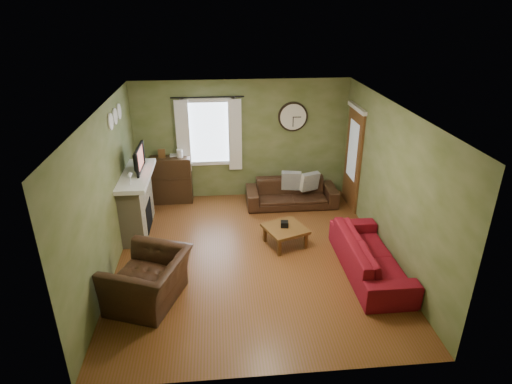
{
  "coord_description": "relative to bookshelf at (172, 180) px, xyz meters",
  "views": [
    {
      "loc": [
        -0.54,
        -6.31,
        4.11
      ],
      "look_at": [
        0.1,
        0.4,
        1.05
      ],
      "focal_mm": 30.0,
      "sensor_mm": 36.0,
      "label": 1
    }
  ],
  "objects": [
    {
      "name": "sofa_red",
      "position": [
        3.42,
        -3.02,
        -0.2
      ],
      "size": [
        0.82,
        2.1,
        0.61
      ],
      "primitive_type": "imported",
      "rotation": [
        0.0,
        0.0,
        1.57
      ],
      "color": "maroon",
      "rests_on": "floor"
    },
    {
      "name": "tv_screen",
      "position": [
        -0.42,
        -1.1,
        0.9
      ],
      "size": [
        0.02,
        0.62,
        0.36
      ],
      "primitive_type": "cube",
      "color": "#994C3F",
      "rests_on": "mantel"
    },
    {
      "name": "tissue_box",
      "position": [
        2.16,
        -2.03,
        -0.11
      ],
      "size": [
        0.15,
        0.15,
        0.1
      ],
      "primitive_type": "cube",
      "rotation": [
        0.0,
        0.0,
        -0.12
      ],
      "color": "black",
      "rests_on": "coffee_table"
    },
    {
      "name": "medallion_left",
      "position": [
        -0.73,
        -1.6,
        1.74
      ],
      "size": [
        0.28,
        0.28,
        0.03
      ],
      "primitive_type": "cylinder",
      "color": "white",
      "rests_on": "wall_left"
    },
    {
      "name": "tv",
      "position": [
        -0.5,
        -1.1,
        0.84
      ],
      "size": [
        0.08,
        0.6,
        0.35
      ],
      "primitive_type": "imported",
      "rotation": [
        0.0,
        0.0,
        1.57
      ],
      "color": "black",
      "rests_on": "mantel"
    },
    {
      "name": "sofa_brown",
      "position": [
        2.57,
        -0.44,
        -0.23
      ],
      "size": [
        1.93,
        0.75,
        0.56
      ],
      "primitive_type": "imported",
      "color": "black",
      "rests_on": "floor"
    },
    {
      "name": "wine_glass_b",
      "position": [
        -0.5,
        -1.72,
        0.77
      ],
      "size": [
        0.07,
        0.07,
        0.21
      ],
      "primitive_type": null,
      "color": "white",
      "rests_on": "mantel"
    },
    {
      "name": "window_pane",
      "position": [
        0.85,
        0.18,
        0.99
      ],
      "size": [
        1.0,
        0.02,
        1.3
      ],
      "primitive_type": null,
      "color": "silver",
      "rests_on": "wall_back"
    },
    {
      "name": "wall_front",
      "position": [
        1.55,
        -5.0,
        0.79
      ],
      "size": [
        4.6,
        0.0,
        2.6
      ],
      "primitive_type": "cube",
      "color": "#616D3D",
      "rests_on": "ground"
    },
    {
      "name": "medallion_right",
      "position": [
        -0.73,
        -0.9,
        1.74
      ],
      "size": [
        0.28,
        0.28,
        0.03
      ],
      "primitive_type": "cylinder",
      "color": "white",
      "rests_on": "wall_left"
    },
    {
      "name": "coffee_table",
      "position": [
        2.18,
        -2.07,
        -0.33
      ],
      "size": [
        0.87,
        0.87,
        0.36
      ],
      "primitive_type": null,
      "rotation": [
        0.0,
        0.0,
        0.37
      ],
      "color": "brown",
      "rests_on": "floor"
    },
    {
      "name": "mantel",
      "position": [
        -0.52,
        -1.25,
        0.63
      ],
      "size": [
        0.58,
        1.6,
        0.08
      ],
      "primitive_type": "cube",
      "color": "white",
      "rests_on": "fireplace"
    },
    {
      "name": "wall_back",
      "position": [
        1.55,
        0.2,
        0.79
      ],
      "size": [
        4.6,
        0.0,
        2.6
      ],
      "primitive_type": "cube",
      "color": "#616D3D",
      "rests_on": "ground"
    },
    {
      "name": "curtain_left",
      "position": [
        0.3,
        0.08,
        0.94
      ],
      "size": [
        0.28,
        0.04,
        1.55
      ],
      "primitive_type": "cube",
      "color": "white",
      "rests_on": "wall_back"
    },
    {
      "name": "floor",
      "position": [
        1.55,
        -2.4,
        -0.51
      ],
      "size": [
        4.6,
        5.2,
        0.0
      ],
      "primitive_type": "cube",
      "color": "brown",
      "rests_on": "ground"
    },
    {
      "name": "pillow_right",
      "position": [
        2.56,
        -0.38,
        0.04
      ],
      "size": [
        0.43,
        0.2,
        0.41
      ],
      "primitive_type": "cube",
      "rotation": [
        0.0,
        0.0,
        -0.18
      ],
      "color": "gray",
      "rests_on": "sofa_brown"
    },
    {
      "name": "armchair",
      "position": [
        -0.06,
        -3.45,
        -0.14
      ],
      "size": [
        1.33,
        1.42,
        0.74
      ],
      "primitive_type": "imported",
      "rotation": [
        0.0,
        0.0,
        -1.93
      ],
      "color": "black",
      "rests_on": "floor"
    },
    {
      "name": "wall_left",
      "position": [
        -0.75,
        -2.4,
        0.79
      ],
      "size": [
        0.0,
        5.2,
        2.6
      ],
      "primitive_type": "cube",
      "color": "#616D3D",
      "rests_on": "ground"
    },
    {
      "name": "door",
      "position": [
        3.82,
        -0.55,
        0.54
      ],
      "size": [
        0.05,
        0.9,
        2.1
      ],
      "primitive_type": "cube",
      "color": "brown",
      "rests_on": "floor"
    },
    {
      "name": "curtain_right",
      "position": [
        1.4,
        0.08,
        0.94
      ],
      "size": [
        0.28,
        0.04,
        1.55
      ],
      "primitive_type": "cube",
      "color": "white",
      "rests_on": "wall_back"
    },
    {
      "name": "bookshelf",
      "position": [
        0.0,
        0.0,
        0.0
      ],
      "size": [
        0.86,
        0.37,
        1.02
      ],
      "primitive_type": null,
      "color": "#301F11",
      "rests_on": "floor"
    },
    {
      "name": "fireplace",
      "position": [
        -0.55,
        -1.25,
        0.04
      ],
      "size": [
        0.4,
        1.4,
        1.1
      ],
      "primitive_type": "cube",
      "color": "tan",
      "rests_on": "floor"
    },
    {
      "name": "ceiling",
      "position": [
        1.55,
        -2.4,
        2.09
      ],
      "size": [
        4.6,
        5.2,
        0.0
      ],
      "primitive_type": "cube",
      "color": "white",
      "rests_on": "ground"
    },
    {
      "name": "firebox",
      "position": [
        -0.36,
        -1.25,
        -0.21
      ],
      "size": [
        0.04,
        0.6,
        0.55
      ],
      "primitive_type": "cube",
      "color": "black",
      "rests_on": "fireplace"
    },
    {
      "name": "wall_right",
      "position": [
        3.85,
        -2.4,
        0.79
      ],
      "size": [
        0.0,
        5.2,
        2.6
      ],
      "primitive_type": "cube",
      "color": "#616D3D",
      "rests_on": "ground"
    },
    {
      "name": "pillow_left",
      "position": [
        2.95,
        -0.47,
        0.04
      ],
      "size": [
        0.42,
        0.25,
        0.4
      ],
      "primitive_type": "cube",
      "rotation": [
        0.0,
        0.0,
        0.36
      ],
      "color": "gray",
      "rests_on": "sofa_brown"
    },
    {
      "name": "book",
      "position": [
        -0.01,
        0.11,
        0.45
      ],
      "size": [
        0.17,
        0.22,
        0.02
      ],
      "primitive_type": "imported",
      "rotation": [
        0.0,
        0.0,
        0.07
      ],
      "color": "brown",
      "rests_on": "bookshelf"
    },
    {
      "name": "curtain_rod",
      "position": [
        0.85,
        0.08,
        1.76
      ],
      "size": [
        0.03,
        0.03,
        1.5
      ],
      "primitive_type": "cylinder",
      "color": "black",
      "rests_on": "wall_back"
    },
    {
      "name": "medallion_mid",
      "position": [
        -0.73,
        -1.25,
        1.74
      ],
      "size": [
        0.28,
        0.28,
        0.03
      ],
      "primitive_type": "cylinder",
      "color": "white",
      "rests_on": "wall_left"
    },
    {
      "name": "wine_glass_a",
      "position": [
        -0.5,
        -1.79,
        0.77
      ],
      "size": [
        0.07,
        0.07,
        0.2
      ],
      "primitive_type": null,
      "color": "white",
      "rests_on": "mantel"
    },
    {
      "name": "wall_clock",
      "position": [
        2.65,
        0.15,
        1.29
      ],
      "size": [
        0.64,
        0.06,
        0.64
      ],
      "primitive_type": null,
      "color": "white",
      "rests_on": "wall_back"
    }
  ]
}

